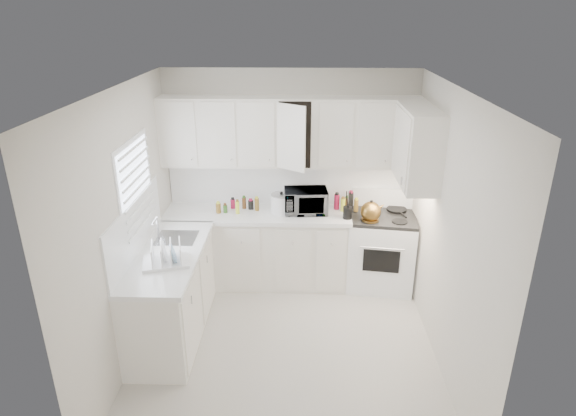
{
  "coord_description": "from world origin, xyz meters",
  "views": [
    {
      "loc": [
        0.15,
        -4.16,
        3.24
      ],
      "look_at": [
        0.0,
        0.7,
        1.25
      ],
      "focal_mm": 30.72,
      "sensor_mm": 36.0,
      "label": 1
    }
  ],
  "objects_px": {
    "stove": "(382,241)",
    "rice_cooker": "(281,202)",
    "tea_kettle": "(371,210)",
    "microwave": "(306,199)",
    "dish_rack": "(165,252)",
    "utensil_crock": "(348,205)"
  },
  "relations": [
    {
      "from": "tea_kettle",
      "to": "stove",
      "type": "bearing_deg",
      "value": 27.22
    },
    {
      "from": "stove",
      "to": "rice_cooker",
      "type": "bearing_deg",
      "value": -174.45
    },
    {
      "from": "tea_kettle",
      "to": "dish_rack",
      "type": "height_order",
      "value": "tea_kettle"
    },
    {
      "from": "tea_kettle",
      "to": "utensil_crock",
      "type": "relative_size",
      "value": 0.84
    },
    {
      "from": "microwave",
      "to": "utensil_crock",
      "type": "height_order",
      "value": "utensil_crock"
    },
    {
      "from": "stove",
      "to": "microwave",
      "type": "height_order",
      "value": "microwave"
    },
    {
      "from": "microwave",
      "to": "utensil_crock",
      "type": "relative_size",
      "value": 1.47
    },
    {
      "from": "tea_kettle",
      "to": "utensil_crock",
      "type": "distance_m",
      "value": 0.27
    },
    {
      "from": "tea_kettle",
      "to": "rice_cooker",
      "type": "bearing_deg",
      "value": 154.34
    },
    {
      "from": "rice_cooker",
      "to": "dish_rack",
      "type": "distance_m",
      "value": 1.68
    },
    {
      "from": "tea_kettle",
      "to": "microwave",
      "type": "height_order",
      "value": "microwave"
    },
    {
      "from": "microwave",
      "to": "rice_cooker",
      "type": "distance_m",
      "value": 0.29
    },
    {
      "from": "microwave",
      "to": "dish_rack",
      "type": "bearing_deg",
      "value": -139.86
    },
    {
      "from": "tea_kettle",
      "to": "dish_rack",
      "type": "bearing_deg",
      "value": -166.61
    },
    {
      "from": "microwave",
      "to": "dish_rack",
      "type": "height_order",
      "value": "microwave"
    },
    {
      "from": "rice_cooker",
      "to": "utensil_crock",
      "type": "distance_m",
      "value": 0.8
    },
    {
      "from": "microwave",
      "to": "rice_cooker",
      "type": "height_order",
      "value": "microwave"
    },
    {
      "from": "stove",
      "to": "tea_kettle",
      "type": "xyz_separation_m",
      "value": [
        -0.18,
        -0.16,
        0.47
      ]
    },
    {
      "from": "stove",
      "to": "utensil_crock",
      "type": "height_order",
      "value": "utensil_crock"
    },
    {
      "from": "dish_rack",
      "to": "tea_kettle",
      "type": "bearing_deg",
      "value": 13.09
    },
    {
      "from": "microwave",
      "to": "rice_cooker",
      "type": "relative_size",
      "value": 1.95
    },
    {
      "from": "dish_rack",
      "to": "rice_cooker",
      "type": "bearing_deg",
      "value": 36.43
    }
  ]
}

